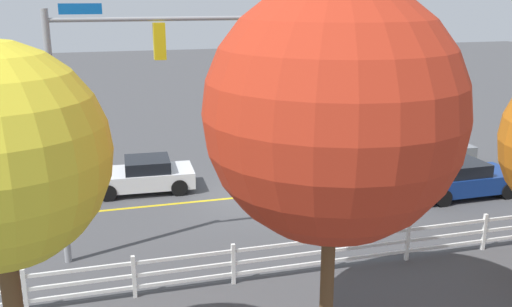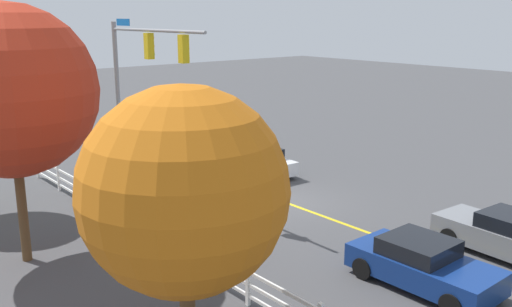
{
  "view_description": "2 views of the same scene",
  "coord_description": "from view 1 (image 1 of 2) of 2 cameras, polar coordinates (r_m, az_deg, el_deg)",
  "views": [
    {
      "loc": [
        5.35,
        19.85,
        7.52
      ],
      "look_at": [
        -0.23,
        0.08,
        1.73
      ],
      "focal_mm": 39.89,
      "sensor_mm": 36.0,
      "label": 1
    },
    {
      "loc": [
        -16.09,
        14.94,
        7.43
      ],
      "look_at": [
        1.32,
        0.38,
        1.85
      ],
      "focal_mm": 39.68,
      "sensor_mm": 36.0,
      "label": 2
    }
  ],
  "objects": [
    {
      "name": "ground_plane",
      "position": [
        21.89,
        -0.63,
        -4.34
      ],
      "size": [
        120.0,
        120.0,
        0.0
      ],
      "primitive_type": "plane",
      "color": "#444447"
    },
    {
      "name": "lane_center_stripe",
      "position": [
        23.19,
        8.97,
        -3.36
      ],
      "size": [
        28.0,
        0.16,
        0.01
      ],
      "primitive_type": "cube",
      "color": "gold",
      "rests_on": "ground_plane"
    },
    {
      "name": "signal_assembly",
      "position": [
        16.19,
        -12.73,
        6.73
      ],
      "size": [
        6.83,
        0.38,
        7.27
      ],
      "color": "gray",
      "rests_on": "ground_plane"
    },
    {
      "name": "car_0",
      "position": [
        26.6,
        16.28,
        0.22
      ],
      "size": [
        4.67,
        2.04,
        1.41
      ],
      "rotation": [
        0.0,
        0.0,
        6.23
      ],
      "color": "slate",
      "rests_on": "ground_plane"
    },
    {
      "name": "car_2",
      "position": [
        23.24,
        19.91,
        -2.38
      ],
      "size": [
        4.18,
        2.02,
        1.37
      ],
      "rotation": [
        0.0,
        0.0,
        3.16
      ],
      "color": "navy",
      "rests_on": "ground_plane"
    },
    {
      "name": "car_3",
      "position": [
        22.77,
        -11.18,
        -2.15
      ],
      "size": [
        4.0,
        2.12,
        1.31
      ],
      "rotation": [
        0.0,
        0.0,
        6.24
      ],
      "color": "silver",
      "rests_on": "ground_plane"
    },
    {
      "name": "white_rail_fence",
      "position": [
        17.25,
        14.94,
        -8.46
      ],
      "size": [
        26.1,
        0.1,
        1.15
      ],
      "color": "white",
      "rests_on": "ground_plane"
    },
    {
      "name": "tree_2",
      "position": [
        11.05,
        7.77,
        3.93
      ],
      "size": [
        5.08,
        5.08,
        7.83
      ],
      "color": "brown",
      "rests_on": "ground_plane"
    }
  ]
}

